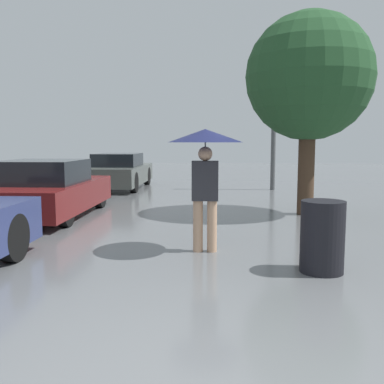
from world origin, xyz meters
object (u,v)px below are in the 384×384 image
tree (309,78)px  trash_bin (322,237)px  street_lamp (274,113)px  parked_car_farthest (119,172)px  pedestrian (205,152)px  parked_car_middle (46,190)px

tree → trash_bin: (-0.68, -4.30, -2.52)m
street_lamp → parked_car_farthest: bearing=177.8°
pedestrian → parked_car_middle: bearing=140.9°
parked_car_middle → tree: 6.16m
parked_car_farthest → tree: bearing=-43.8°
pedestrian → street_lamp: (2.06, 8.29, 1.09)m
street_lamp → parked_car_middle: bearing=-135.7°
parked_car_farthest → tree: 7.75m
pedestrian → street_lamp: bearing=76.0°
trash_bin → street_lamp: bearing=86.3°
parked_car_farthest → parked_car_middle: bearing=-93.3°
parked_car_farthest → street_lamp: bearing=-2.2°
parked_car_farthest → trash_bin: bearing=-63.7°
pedestrian → trash_bin: 2.00m
trash_bin → parked_car_farthest: bearing=116.3°
pedestrian → street_lamp: 8.61m
parked_car_farthest → street_lamp: (5.24, -0.20, 1.96)m
street_lamp → trash_bin: size_ratio=5.32×
pedestrian → tree: size_ratio=0.41×
pedestrian → street_lamp: street_lamp is taller
tree → trash_bin: bearing=-99.0°
pedestrian → tree: tree is taller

